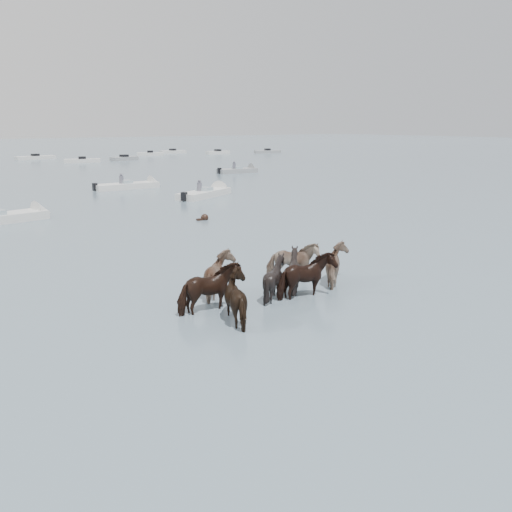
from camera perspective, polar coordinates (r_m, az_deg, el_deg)
ground at (r=15.64m, az=-0.29°, el=-5.64°), size 400.00×400.00×0.00m
pony_herd at (r=16.47m, az=1.91°, el=-2.48°), size 6.89×3.98×1.62m
swimming_pony at (r=29.99m, az=-5.67°, el=4.12°), size 0.72×0.44×0.44m
motorboat_b at (r=32.49m, az=-25.08°, el=3.84°), size 6.04×2.61×1.92m
motorboat_c at (r=46.02m, az=-12.99°, el=7.48°), size 5.99×1.65×1.92m
motorboat_d at (r=40.26m, az=-5.04°, el=6.87°), size 5.81×4.04×1.92m
motorboat_e at (r=59.51m, az=-1.43°, el=9.27°), size 5.16×1.93×1.92m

